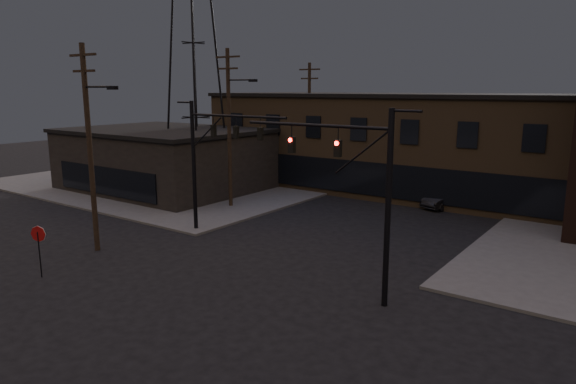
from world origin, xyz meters
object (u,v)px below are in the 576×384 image
Objects in this scene: traffic_signal_near at (363,184)px; stop_sign at (38,239)px; traffic_signal_far at (208,152)px; car_crossing at (445,199)px.

stop_sign is (-13.36, -6.49, -3.09)m from traffic_signal_near.
traffic_signal_near is at bearing -16.17° from traffic_signal_far.
traffic_signal_far is 3.23× the size of stop_sign.
traffic_signal_far reaches higher than car_crossing.
traffic_signal_far is 10.55m from stop_sign.
stop_sign is 27.34m from car_crossing.
traffic_signal_near reaches higher than car_crossing.
traffic_signal_far is at bearing -102.64° from car_crossing.
car_crossing is at bearing 98.59° from traffic_signal_near.
traffic_signal_far is at bearing 82.68° from stop_sign.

